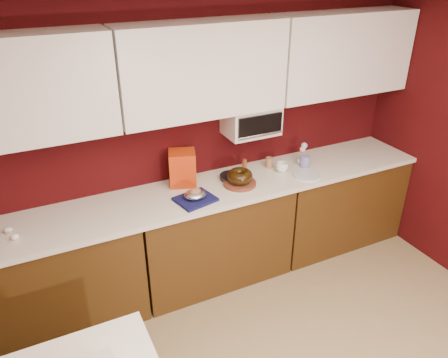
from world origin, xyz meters
TOP-DOWN VIEW (x-y plane):
  - wall_back at (0.00, 2.25)m, footprint 4.00×0.02m
  - base_cabinet_left at (-1.33, 1.94)m, footprint 1.31×0.58m
  - base_cabinet_center at (0.00, 1.94)m, footprint 1.31×0.58m
  - base_cabinet_right at (1.33, 1.94)m, footprint 1.31×0.58m
  - countertop at (0.00, 1.94)m, footprint 4.00×0.62m
  - upper_cabinet_left at (-1.33, 2.08)m, footprint 1.31×0.33m
  - upper_cabinet_center at (0.00, 2.08)m, footprint 1.31×0.33m
  - upper_cabinet_right at (1.33, 2.08)m, footprint 1.31×0.33m
  - toaster_oven at (0.45, 2.10)m, footprint 0.45×0.30m
  - toaster_oven_door at (0.45, 1.94)m, footprint 0.40×0.02m
  - toaster_oven_handle at (0.45, 1.93)m, footprint 0.42×0.02m
  - cake_base at (0.24, 1.90)m, footprint 0.35×0.35m
  - bundt_cake at (0.24, 1.90)m, footprint 0.24×0.24m
  - navy_towel at (-0.19, 1.82)m, footprint 0.34×0.30m
  - foil_ham_nest at (-0.19, 1.82)m, footprint 0.22×0.21m
  - roasted_ham at (-0.19, 1.82)m, footprint 0.12×0.11m
  - pandoro_box at (-0.18, 2.12)m, footprint 0.27×0.26m
  - dark_pan at (0.23, 2.02)m, footprint 0.21×0.21m
  - coffee_mug at (0.70, 1.95)m, footprint 0.13×0.13m
  - blue_jar at (0.94, 1.95)m, footprint 0.09×0.09m
  - flower_vase at (0.94, 2.01)m, footprint 0.10×0.10m
  - flower_pink at (0.94, 2.01)m, footprint 0.05×0.05m
  - flower_blue at (0.97, 2.03)m, footprint 0.06×0.06m
  - china_plate at (0.85, 1.79)m, footprint 0.25×0.25m
  - amber_bottle at (0.40, 2.11)m, footprint 0.05×0.05m
  - paper_cup at (0.64, 2.08)m, footprint 0.07×0.07m
  - egg_left at (-1.50, 1.86)m, footprint 0.07×0.06m
  - egg_right at (-1.54, 1.97)m, footprint 0.07×0.06m

SIDE VIEW (x-z plane):
  - base_cabinet_left at x=-1.33m, z-range 0.00..0.86m
  - base_cabinet_center at x=0.00m, z-range 0.00..0.86m
  - base_cabinet_right at x=1.33m, z-range 0.00..0.86m
  - countertop at x=0.00m, z-range 0.86..0.90m
  - china_plate at x=0.85m, z-range 0.90..0.91m
  - navy_towel at x=-0.19m, z-range 0.90..0.92m
  - cake_base at x=0.24m, z-range 0.90..0.93m
  - dark_pan at x=0.23m, z-range 0.90..0.94m
  - egg_left at x=-1.50m, z-range 0.90..0.94m
  - egg_right at x=-1.54m, z-range 0.90..0.94m
  - paper_cup at x=0.64m, z-range 0.90..0.99m
  - coffee_mug at x=0.70m, z-range 0.90..1.00m
  - blue_jar at x=0.94m, z-range 0.90..1.00m
  - foil_ham_nest at x=-0.19m, z-range 0.92..0.99m
  - amber_bottle at x=0.40m, z-range 0.90..1.01m
  - flower_vase at x=0.94m, z-range 0.90..1.01m
  - bundt_cake at x=0.24m, z-range 0.94..1.02m
  - roasted_ham at x=-0.19m, z-range 0.95..1.01m
  - pandoro_box at x=-0.18m, z-range 0.90..1.19m
  - flower_pink at x=0.94m, z-range 1.02..1.07m
  - flower_blue at x=0.97m, z-range 1.04..1.10m
  - wall_back at x=0.00m, z-range 0.00..2.50m
  - toaster_oven_handle at x=0.45m, z-range 1.29..1.31m
  - toaster_oven at x=0.45m, z-range 1.25..1.50m
  - toaster_oven_door at x=0.45m, z-range 1.28..1.47m
  - upper_cabinet_left at x=-1.33m, z-range 1.50..2.20m
  - upper_cabinet_center at x=0.00m, z-range 1.50..2.20m
  - upper_cabinet_right at x=1.33m, z-range 1.50..2.20m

